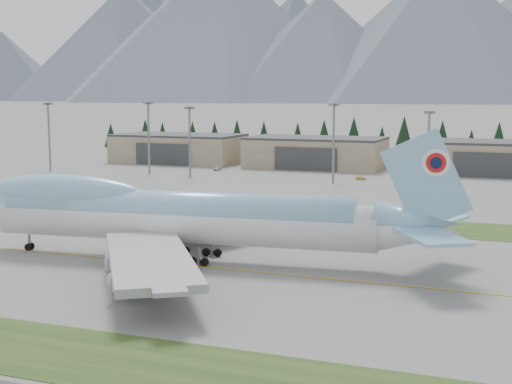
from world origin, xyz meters
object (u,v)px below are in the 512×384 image
at_px(hangar_right, 491,157).
at_px(service_vehicle_b, 361,180).
at_px(hangar_left, 179,148).
at_px(boeing_747_freighter, 177,216).
at_px(hangar_center, 316,152).
at_px(service_vehicle_a, 217,170).

xyz_separation_m(hangar_right, service_vehicle_b, (-36.48, -31.98, -5.39)).
bearing_deg(hangar_right, hangar_left, 180.00).
distance_m(boeing_747_freighter, service_vehicle_b, 114.93).
bearing_deg(service_vehicle_b, hangar_right, -62.71).
height_order(boeing_747_freighter, hangar_center, boeing_747_freighter).
relative_size(hangar_right, service_vehicle_a, 13.01).
bearing_deg(service_vehicle_a, boeing_747_freighter, -68.58).
bearing_deg(hangar_center, service_vehicle_a, -141.77).
bearing_deg(hangar_left, hangar_right, 0.00).
relative_size(boeing_747_freighter, service_vehicle_a, 22.14).
distance_m(hangar_center, service_vehicle_b, 40.06).
distance_m(hangar_center, hangar_right, 60.00).
bearing_deg(boeing_747_freighter, hangar_left, 110.82).
bearing_deg(service_vehicle_b, boeing_747_freighter, 163.93).
bearing_deg(service_vehicle_b, hangar_left, 53.90).
relative_size(hangar_left, hangar_right, 1.00).
height_order(hangar_right, service_vehicle_a, hangar_right).
height_order(hangar_center, hangar_right, same).
xyz_separation_m(hangar_right, service_vehicle_a, (-88.77, -22.66, -5.39)).
height_order(boeing_747_freighter, hangar_left, boeing_747_freighter).
bearing_deg(service_vehicle_b, service_vehicle_a, 65.95).
distance_m(hangar_left, service_vehicle_b, 84.95).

